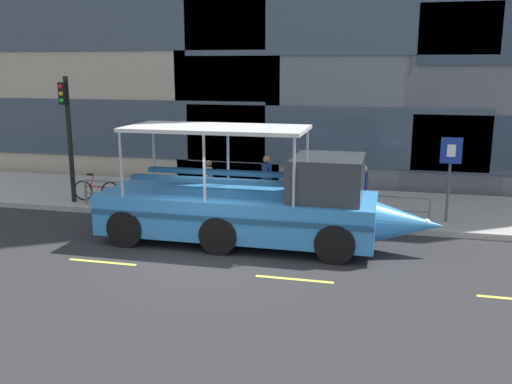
# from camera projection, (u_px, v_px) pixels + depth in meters

# --- Properties ---
(ground_plane) EXTENTS (120.00, 120.00, 0.00)m
(ground_plane) POSITION_uv_depth(u_px,v_px,m) (210.00, 255.00, 14.30)
(ground_plane) COLOR #2B2B2D
(sidewalk) EXTENTS (32.00, 4.80, 0.18)m
(sidewalk) POSITION_uv_depth(u_px,v_px,m) (260.00, 201.00, 19.59)
(sidewalk) COLOR #A8A59E
(sidewalk) RESTS_ON ground_plane
(curb_edge) EXTENTS (32.00, 0.18, 0.18)m
(curb_edge) POSITION_uv_depth(u_px,v_px,m) (241.00, 220.00, 17.23)
(curb_edge) COLOR #B2ADA3
(curb_edge) RESTS_ON ground_plane
(lane_centreline) EXTENTS (25.80, 0.12, 0.01)m
(lane_centreline) POSITION_uv_depth(u_px,v_px,m) (194.00, 270.00, 13.22)
(lane_centreline) COLOR #DBD64C
(lane_centreline) RESTS_ON ground_plane
(curb_guardrail) EXTENTS (11.16, 0.09, 0.86)m
(curb_guardrail) POSITION_uv_depth(u_px,v_px,m) (245.00, 196.00, 17.40)
(curb_guardrail) COLOR gray
(curb_guardrail) RESTS_ON sidewalk
(traffic_light_pole) EXTENTS (0.24, 0.46, 4.22)m
(traffic_light_pole) POSITION_uv_depth(u_px,v_px,m) (68.00, 127.00, 18.57)
(traffic_light_pole) COLOR black
(traffic_light_pole) RESTS_ON sidewalk
(parking_sign) EXTENTS (0.60, 0.12, 2.53)m
(parking_sign) POSITION_uv_depth(u_px,v_px,m) (450.00, 165.00, 16.31)
(parking_sign) COLOR #4C4F54
(parking_sign) RESTS_ON sidewalk
(leaned_bicycle) EXTENTS (1.74, 0.46, 0.96)m
(leaned_bicycle) POSITION_uv_depth(u_px,v_px,m) (97.00, 191.00, 19.14)
(leaned_bicycle) COLOR black
(leaned_bicycle) RESTS_ON sidewalk
(duck_tour_boat) EXTENTS (9.26, 2.47, 3.16)m
(duck_tour_boat) POSITION_uv_depth(u_px,v_px,m) (257.00, 206.00, 15.02)
(duck_tour_boat) COLOR #388CD1
(duck_tour_boat) RESTS_ON ground_plane
(pedestrian_near_bow) EXTENTS (0.29, 0.38, 1.50)m
(pedestrian_near_bow) POSITION_uv_depth(u_px,v_px,m) (363.00, 184.00, 17.70)
(pedestrian_near_bow) COLOR black
(pedestrian_near_bow) RESTS_ON sidewalk
(pedestrian_mid_left) EXTENTS (0.37, 0.38, 1.72)m
(pedestrian_mid_left) POSITION_uv_depth(u_px,v_px,m) (267.00, 176.00, 18.17)
(pedestrian_mid_left) COLOR #47423D
(pedestrian_mid_left) RESTS_ON sidewalk
(pedestrian_mid_right) EXTENTS (0.32, 0.35, 1.53)m
(pedestrian_mid_right) POSITION_uv_depth(u_px,v_px,m) (209.00, 178.00, 18.45)
(pedestrian_mid_right) COLOR black
(pedestrian_mid_right) RESTS_ON sidewalk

